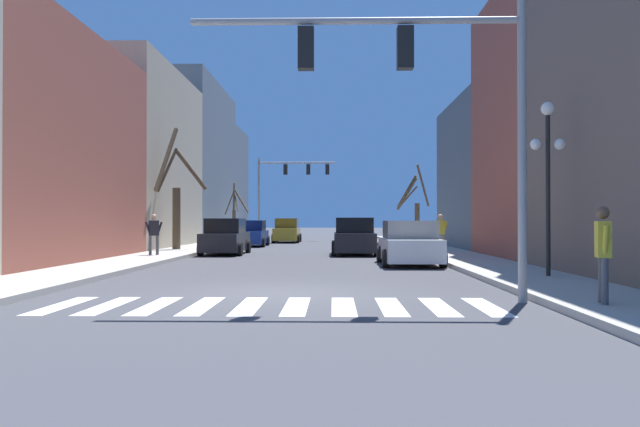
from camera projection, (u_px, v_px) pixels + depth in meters
ground_plane at (281, 294)px, 13.85m from camera, size 240.00×240.00×0.00m
sidewalk_right at (574, 291)px, 13.72m from camera, size 2.60×90.00×0.15m
building_row_left at (136, 159)px, 37.55m from camera, size 6.00×57.18×12.29m
building_row_right at (605, 102)px, 22.00m from camera, size 6.00×32.01×13.35m
crosswalk_stripes at (273, 306)px, 11.86m from camera, size 8.55×2.60×0.01m
traffic_signal_near at (424, 83)px, 12.41m from camera, size 6.70×0.28×6.02m
traffic_signal_far at (286, 179)px, 50.57m from camera, size 6.28×0.28×6.70m
street_lamp_right_corner at (548, 153)px, 16.63m from camera, size 0.95×0.36×4.65m
car_at_intersection at (287, 231)px, 45.81m from camera, size 1.97×4.65×1.77m
car_parked_right_far at (354, 238)px, 29.45m from camera, size 2.13×4.23×1.76m
car_parked_left_mid at (409, 244)px, 22.76m from camera, size 2.19×4.37×1.62m
car_parked_right_mid at (225, 238)px, 29.81m from camera, size 2.03×4.44×1.72m
car_parked_left_near at (251, 234)px, 38.90m from camera, size 2.05×4.19×1.62m
pedestrian_crossing_street at (603, 246)px, 11.11m from camera, size 0.31×0.75×1.74m
pedestrian_on_right_sidewalk at (154, 231)px, 26.67m from camera, size 0.70×0.43×1.74m
pedestrian_near_right_corner at (440, 230)px, 28.64m from camera, size 0.76×0.24×1.77m
street_tree_left_mid at (235, 213)px, 47.71m from camera, size 2.12×2.04×4.40m
street_tree_right_far at (415, 209)px, 41.68m from camera, size 2.25×1.81×5.24m
street_tree_right_near at (176, 197)px, 31.85m from camera, size 2.34×2.58×6.25m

